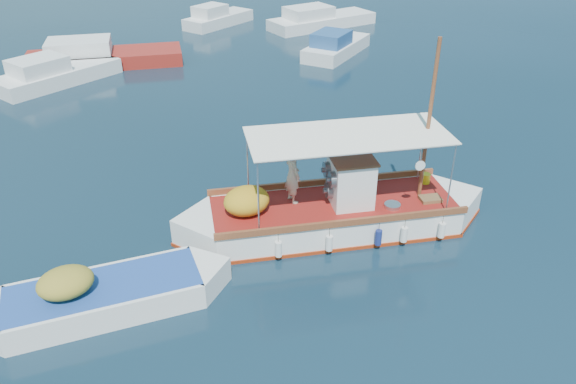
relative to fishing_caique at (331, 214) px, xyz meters
name	(u,v)px	position (x,y,z in m)	size (l,w,h in m)	color
ground	(331,230)	(-0.06, -0.12, -0.56)	(160.00, 160.00, 0.00)	black
fishing_caique	(331,214)	(0.00, 0.00, 0.00)	(9.89, 4.77, 6.28)	white
dinghy	(103,298)	(-7.35, -0.54, -0.21)	(6.83, 2.48, 1.68)	white
bg_boat_nw	(54,75)	(-5.94, 19.20, -0.06)	(7.06, 4.92, 1.80)	silver
bg_boat_n	(100,57)	(-3.07, 21.48, -0.06)	(9.40, 4.96, 1.80)	maroon
bg_boat_ne	(335,47)	(10.52, 16.84, -0.06)	(6.05, 5.08, 1.80)	silver
bg_boat_e	(319,21)	(13.27, 23.59, -0.06)	(8.38, 3.36, 1.80)	silver
bg_boat_far_n	(217,19)	(6.72, 27.55, -0.06)	(6.02, 4.33, 1.80)	silver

